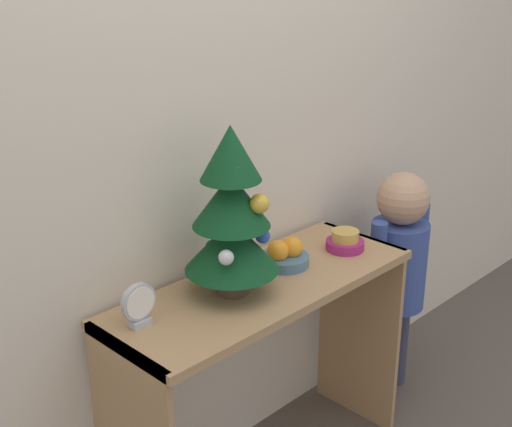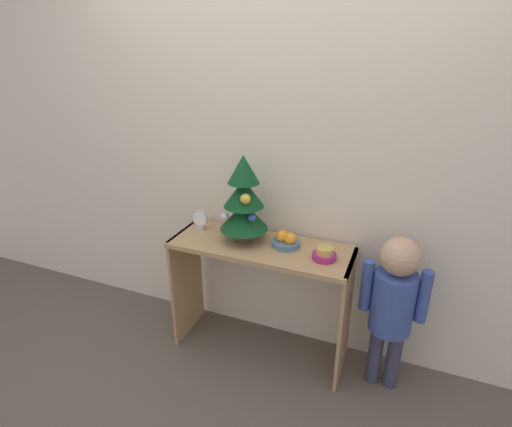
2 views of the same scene
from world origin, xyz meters
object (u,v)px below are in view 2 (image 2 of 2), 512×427
(fruit_bowl, at_px, (286,241))
(desk_clock, at_px, (200,220))
(mini_tree, at_px, (244,200))
(singing_bowl, at_px, (324,254))
(child_figure, at_px, (393,299))

(fruit_bowl, relative_size, desk_clock, 1.27)
(mini_tree, bearing_deg, desk_clock, 172.97)
(singing_bowl, xyz_separation_m, child_figure, (0.39, 0.02, -0.21))
(desk_clock, bearing_deg, mini_tree, -7.03)
(desk_clock, distance_m, child_figure, 1.25)
(mini_tree, bearing_deg, singing_bowl, -5.23)
(fruit_bowl, bearing_deg, singing_bowl, -14.76)
(singing_bowl, distance_m, child_figure, 0.44)
(singing_bowl, relative_size, desk_clock, 1.04)
(child_figure, bearing_deg, mini_tree, 178.48)
(child_figure, bearing_deg, singing_bowl, -176.70)
(fruit_bowl, bearing_deg, mini_tree, -176.00)
(fruit_bowl, distance_m, singing_bowl, 0.25)
(singing_bowl, bearing_deg, desk_clock, 174.06)
(mini_tree, distance_m, singing_bowl, 0.56)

